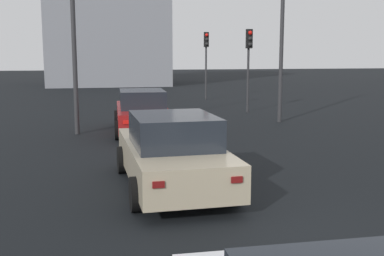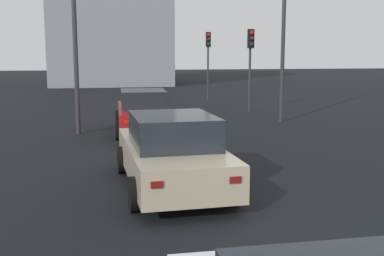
{
  "view_description": "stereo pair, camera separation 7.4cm",
  "coord_description": "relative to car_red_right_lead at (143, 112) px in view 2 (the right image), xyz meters",
  "views": [
    {
      "loc": [
        -6.71,
        3.25,
        2.79
      ],
      "look_at": [
        4.26,
        1.0,
        1.04
      ],
      "focal_mm": 44.17,
      "sensor_mm": 36.0,
      "label": 1
    },
    {
      "loc": [
        -6.73,
        3.17,
        2.79
      ],
      "look_at": [
        4.26,
        1.0,
        1.04
      ],
      "focal_mm": 44.17,
      "sensor_mm": 36.0,
      "label": 2
    }
  ],
  "objects": [
    {
      "name": "traffic_light_near_right",
      "position": [
        4.91,
        -5.61,
        2.12
      ],
      "size": [
        0.32,
        0.3,
        3.98
      ],
      "rotation": [
        0.0,
        0.0,
        3.23
      ],
      "color": "#2D2D30",
      "rests_on": "ground_plane"
    },
    {
      "name": "car_red_right_lead",
      "position": [
        0.0,
        0.0,
        0.0
      ],
      "size": [
        4.8,
        2.1,
        1.54
      ],
      "rotation": [
        0.0,
        0.0,
        -0.04
      ],
      "color": "maroon",
      "rests_on": "ground_plane"
    },
    {
      "name": "street_lamp_kerbside",
      "position": [
        1.51,
        -5.86,
        3.67
      ],
      "size": [
        0.56,
        0.36,
        7.52
      ],
      "color": "#2D2D30",
      "rests_on": "ground_plane"
    },
    {
      "name": "street_lamp_far",
      "position": [
        0.1,
        2.29,
        3.83
      ],
      "size": [
        0.56,
        0.36,
        7.82
      ],
      "color": "#2D2D30",
      "rests_on": "ground_plane"
    },
    {
      "name": "car_beige_right_second",
      "position": [
        -7.27,
        0.08,
        0.01
      ],
      "size": [
        4.69,
        2.17,
        1.57
      ],
      "rotation": [
        0.0,
        0.0,
        0.03
      ],
      "color": "tan",
      "rests_on": "ground_plane"
    },
    {
      "name": "ground_plane",
      "position": [
        -10.14,
        -1.63,
        -0.84
      ],
      "size": [
        160.0,
        160.0,
        0.2
      ],
      "primitive_type": "cube",
      "color": "black"
    },
    {
      "name": "traffic_light_near_left",
      "position": [
        11.67,
        -5.11,
        2.23
      ],
      "size": [
        0.32,
        0.29,
        4.14
      ],
      "rotation": [
        0.0,
        0.0,
        3.12
      ],
      "color": "#2D2D30",
      "rests_on": "ground_plane"
    }
  ]
}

